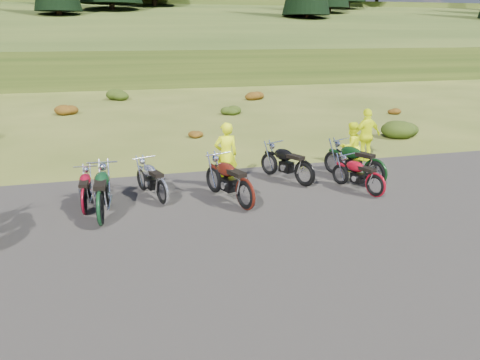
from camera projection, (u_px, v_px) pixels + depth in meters
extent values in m
plane|color=#3F4C19|center=(271.00, 213.00, 11.74)|extent=(300.00, 300.00, 0.00)
cube|color=black|center=(301.00, 247.00, 9.90)|extent=(20.00, 12.00, 0.04)
cube|color=#283B13|center=(126.00, 50.00, 113.03)|extent=(300.00, 90.00, 9.17)
cylinder|color=black|center=(60.00, 19.00, 53.85)|extent=(0.70, 0.70, 2.20)
cylinder|color=black|center=(112.00, 11.00, 60.48)|extent=(0.70, 0.70, 2.20)
cylinder|color=black|center=(155.00, 4.00, 67.11)|extent=(0.70, 0.70, 2.20)
cylinder|color=black|center=(305.00, 22.00, 60.34)|extent=(0.70, 0.70, 2.20)
cylinder|color=black|center=(329.00, 14.00, 66.98)|extent=(0.70, 0.70, 2.20)
cylinder|color=black|center=(348.00, 8.00, 73.61)|extent=(0.70, 0.70, 2.20)
cylinder|color=black|center=(363.00, 3.00, 80.24)|extent=(0.70, 0.70, 2.20)
ellipsoid|color=#682F0D|center=(66.00, 108.00, 25.39)|extent=(1.30, 1.30, 0.77)
ellipsoid|color=#1D310C|center=(119.00, 93.00, 30.96)|extent=(1.56, 1.56, 0.92)
ellipsoid|color=#682F0D|center=(194.00, 132.00, 20.04)|extent=(0.77, 0.77, 0.45)
ellipsoid|color=#1D310C|center=(230.00, 109.00, 25.61)|extent=(1.03, 1.03, 0.61)
ellipsoid|color=#682F0D|center=(253.00, 94.00, 31.18)|extent=(1.30, 1.30, 0.77)
ellipsoid|color=#1D310C|center=(401.00, 126.00, 20.17)|extent=(1.56, 1.56, 0.92)
ellipsoid|color=#682F0D|center=(392.00, 110.00, 25.84)|extent=(0.77, 0.77, 0.45)
imported|color=#D6E60C|center=(226.00, 156.00, 13.42)|extent=(0.71, 0.49, 1.89)
imported|color=#D6E60C|center=(351.00, 147.00, 15.03)|extent=(0.87, 0.74, 1.59)
imported|color=#D6E60C|center=(366.00, 136.00, 16.02)|extent=(1.15, 0.62, 1.85)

